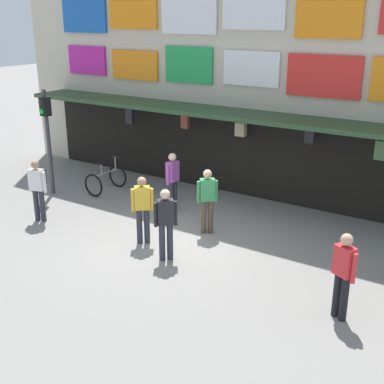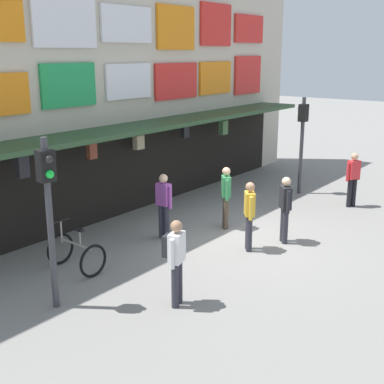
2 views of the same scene
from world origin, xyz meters
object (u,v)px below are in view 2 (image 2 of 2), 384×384
(pedestrian_in_blue, at_px, (164,202))
(pedestrian_in_green, at_px, (175,256))
(traffic_light_far, at_px, (302,130))
(bicycle_parked, at_px, (76,253))
(pedestrian_in_red, at_px, (285,206))
(pedestrian_in_white, at_px, (226,194))
(pedestrian_in_black, at_px, (249,212))
(pedestrian_in_yellow, at_px, (353,177))
(traffic_light_near, at_px, (48,197))

(pedestrian_in_blue, xyz_separation_m, pedestrian_in_green, (-2.58, -2.52, 0.04))
(traffic_light_far, height_order, bicycle_parked, traffic_light_far)
(pedestrian_in_blue, height_order, pedestrian_in_red, same)
(bicycle_parked, bearing_deg, pedestrian_in_white, -13.10)
(pedestrian_in_black, bearing_deg, pedestrian_in_yellow, -6.97)
(traffic_light_near, bearing_deg, pedestrian_in_blue, 11.29)
(traffic_light_far, relative_size, pedestrian_in_blue, 1.90)
(traffic_light_near, relative_size, pedestrian_in_blue, 1.90)
(pedestrian_in_black, xyz_separation_m, pedestrian_in_yellow, (5.00, -0.61, 0.00))
(bicycle_parked, xyz_separation_m, pedestrian_in_green, (0.10, -2.72, 0.59))
(traffic_light_near, bearing_deg, traffic_light_far, 0.11)
(traffic_light_near, height_order, bicycle_parked, traffic_light_near)
(traffic_light_near, distance_m, pedestrian_in_yellow, 9.89)
(traffic_light_far, distance_m, pedestrian_in_red, 4.94)
(traffic_light_far, xyz_separation_m, pedestrian_in_red, (-4.45, -1.78, -1.19))
(pedestrian_in_black, height_order, pedestrian_in_red, same)
(traffic_light_far, height_order, pedestrian_in_yellow, traffic_light_far)
(traffic_light_near, bearing_deg, bicycle_parked, 37.18)
(pedestrian_in_red, bearing_deg, pedestrian_in_black, 156.66)
(traffic_light_near, bearing_deg, pedestrian_in_black, -16.18)
(traffic_light_near, xyz_separation_m, pedestrian_in_yellow, (9.62, -1.95, -1.19))
(traffic_light_near, height_order, pedestrian_in_red, traffic_light_near)
(bicycle_parked, bearing_deg, pedestrian_in_black, -35.31)
(bicycle_parked, xyz_separation_m, pedestrian_in_blue, (2.68, -0.20, 0.55))
(traffic_light_near, relative_size, pedestrian_in_yellow, 1.90)
(pedestrian_in_black, bearing_deg, traffic_light_near, 163.82)
(pedestrian_in_black, distance_m, pedestrian_in_green, 3.22)
(traffic_light_near, height_order, pedestrian_in_blue, traffic_light_near)
(pedestrian_in_yellow, height_order, pedestrian_in_blue, same)
(pedestrian_in_white, relative_size, pedestrian_in_red, 1.00)
(pedestrian_in_yellow, bearing_deg, pedestrian_in_black, 173.03)
(traffic_light_near, height_order, traffic_light_far, same)
(pedestrian_in_black, xyz_separation_m, pedestrian_in_red, (0.98, -0.42, 0.00))
(pedestrian_in_blue, distance_m, pedestrian_in_white, 1.80)
(pedestrian_in_white, distance_m, pedestrian_in_red, 1.76)
(pedestrian_in_black, distance_m, pedestrian_in_blue, 2.23)
(pedestrian_in_yellow, height_order, pedestrian_in_red, same)
(bicycle_parked, relative_size, pedestrian_in_yellow, 0.70)
(pedestrian_in_yellow, bearing_deg, pedestrian_in_blue, 153.91)
(bicycle_parked, relative_size, pedestrian_in_white, 0.70)
(traffic_light_far, height_order, pedestrian_in_blue, traffic_light_far)
(pedestrian_in_black, relative_size, pedestrian_in_yellow, 1.00)
(bicycle_parked, distance_m, pedestrian_in_yellow, 8.83)
(traffic_light_near, xyz_separation_m, traffic_light_far, (10.05, 0.02, 0.00))
(traffic_light_far, distance_m, pedestrian_in_yellow, 2.34)
(traffic_light_near, relative_size, traffic_light_far, 1.00)
(pedestrian_in_black, distance_m, pedestrian_in_white, 1.67)
(traffic_light_far, xyz_separation_m, pedestrian_in_green, (-8.63, -1.74, -1.16))
(traffic_light_near, distance_m, pedestrian_in_red, 5.99)
(bicycle_parked, relative_size, pedestrian_in_green, 0.70)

